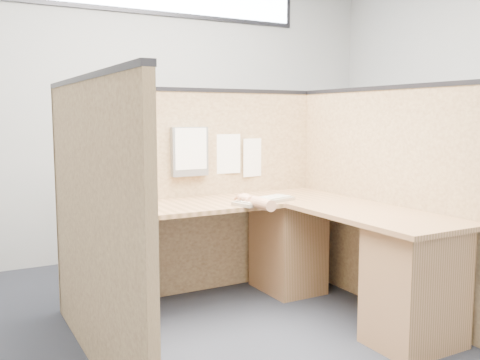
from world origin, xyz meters
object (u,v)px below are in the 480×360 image
l_desk (269,258)px  laptop (116,199)px  keyboard (264,200)px  mouse (244,201)px

l_desk → laptop: size_ratio=5.20×
l_desk → keyboard: keyboard is taller
l_desk → laptop: laptop is taller
laptop → keyboard: size_ratio=0.74×
laptop → mouse: size_ratio=3.37×
mouse → l_desk: bearing=-67.7°
keyboard → mouse: size_ratio=4.54×
keyboard → mouse: (-0.16, 0.00, 0.01)m
mouse → laptop: bearing=160.3°
l_desk → laptop: (-0.88, 0.47, 0.39)m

